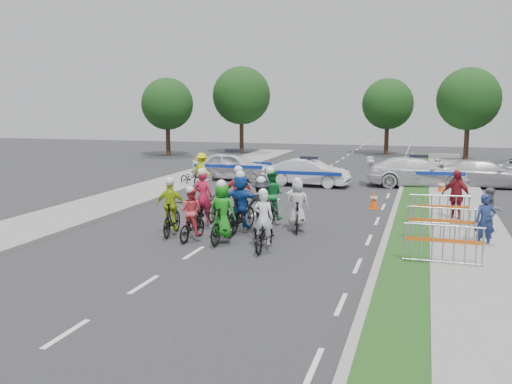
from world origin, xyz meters
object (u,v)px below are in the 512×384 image
(rider_0, at_px, (264,230))
(spectator_0, at_px, (485,221))
(tree_3, at_px, (241,96))
(barrier_1, at_px, (441,226))
(tree_0, at_px, (167,104))
(rider_2, at_px, (192,220))
(rider_3, at_px, (172,213))
(rider_7, at_px, (298,210))
(rider_8, at_px, (271,203))
(rider_6, at_px, (204,207))
(tree_4, at_px, (388,104))
(spectator_2, at_px, (456,196))
(police_car_2, at_px, (418,172))
(rider_4, at_px, (262,213))
(cone_1, at_px, (441,187))
(tree_1, at_px, (469,99))
(police_car_0, at_px, (233,166))
(marshal_hiviz, at_px, (202,170))
(civilian_sedan, at_px, (485,174))
(rider_9, at_px, (239,201))
(spectator_1, at_px, (490,211))
(police_car_1, at_px, (309,172))
(barrier_0, at_px, (443,246))
(rider_1, at_px, (223,218))
(barrier_2, at_px, (439,211))
(parked_bike, at_px, (191,178))
(cone_0, at_px, (374,200))
(rider_5, at_px, (241,207))

(rider_0, height_order, spectator_0, rider_0)
(tree_3, bearing_deg, spectator_0, -59.80)
(barrier_1, distance_m, tree_0, 32.60)
(rider_2, xyz_separation_m, rider_3, (-0.86, 0.40, 0.09))
(rider_7, xyz_separation_m, rider_8, (-1.14, 0.83, 0.05))
(rider_6, xyz_separation_m, tree_4, (4.03, 30.66, 3.51))
(spectator_2, height_order, tree_3, tree_3)
(barrier_1, bearing_deg, police_car_2, 93.98)
(rider_4, xyz_separation_m, cone_1, (5.67, 10.71, -0.41))
(tree_1, xyz_separation_m, tree_4, (-6.00, 4.00, -0.35))
(police_car_0, xyz_separation_m, police_car_2, (9.87, 0.18, -0.03))
(marshal_hiviz, bearing_deg, rider_8, 153.29)
(civilian_sedan, bearing_deg, rider_9, 137.37)
(rider_7, xyz_separation_m, tree_4, (0.80, 30.41, 3.48))
(marshal_hiviz, bearing_deg, spectator_1, 177.11)
(spectator_0, height_order, spectator_1, spectator_0)
(rider_6, bearing_deg, barrier_1, 179.11)
(rider_2, relative_size, tree_0, 0.27)
(marshal_hiviz, bearing_deg, tree_1, -100.69)
(police_car_1, xyz_separation_m, tree_3, (-9.45, 17.82, 4.20))
(barrier_0, relative_size, barrier_1, 1.00)
(rider_0, relative_size, rider_8, 0.88)
(rider_9, distance_m, tree_3, 29.41)
(rider_1, bearing_deg, barrier_2, -143.89)
(rider_8, relative_size, spectator_2, 1.10)
(parked_bike, bearing_deg, police_car_2, -46.98)
(rider_1, height_order, tree_3, tree_3)
(parked_bike, bearing_deg, tree_4, 6.18)
(tree_0, distance_m, tree_1, 23.09)
(cone_1, bearing_deg, spectator_0, -84.58)
(rider_7, height_order, cone_0, rider_7)
(barrier_2, bearing_deg, rider_2, -150.88)
(rider_6, bearing_deg, rider_8, -151.51)
(rider_4, distance_m, tree_4, 31.69)
(rider_6, bearing_deg, police_car_2, -118.43)
(rider_7, relative_size, spectator_2, 0.96)
(rider_0, relative_size, tree_3, 0.25)
(police_car_0, xyz_separation_m, spectator_2, (11.29, -8.68, 0.16))
(rider_3, relative_size, tree_4, 0.30)
(tree_0, height_order, tree_3, tree_3)
(tree_0, relative_size, tree_3, 0.86)
(rider_9, relative_size, spectator_0, 1.29)
(rider_4, height_order, spectator_0, rider_4)
(rider_0, distance_m, rider_8, 3.64)
(civilian_sedan, height_order, barrier_2, civilian_sedan)
(spectator_1, bearing_deg, barrier_2, 143.90)
(rider_3, bearing_deg, cone_0, -139.11)
(rider_5, distance_m, cone_1, 12.21)
(barrier_1, relative_size, cone_1, 2.86)
(rider_4, height_order, parked_bike, rider_4)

